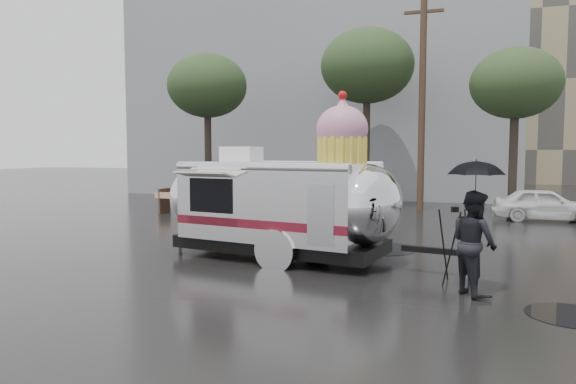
% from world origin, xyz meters
% --- Properties ---
extents(ground, '(120.00, 120.00, 0.00)m').
position_xyz_m(ground, '(0.00, 0.00, 0.00)').
color(ground, black).
rests_on(ground, ground).
extents(puddles, '(8.01, 7.00, 0.01)m').
position_xyz_m(puddles, '(1.05, 4.36, 0.01)').
color(puddles, black).
rests_on(puddles, ground).
extents(grey_building, '(22.00, 12.00, 13.00)m').
position_xyz_m(grey_building, '(-4.00, 24.00, 6.50)').
color(grey_building, slate).
rests_on(grey_building, ground).
extents(utility_pole, '(1.60, 0.28, 9.00)m').
position_xyz_m(utility_pole, '(2.50, 14.00, 4.62)').
color(utility_pole, '#473323').
rests_on(utility_pole, ground).
extents(tree_left, '(3.64, 3.64, 6.95)m').
position_xyz_m(tree_left, '(-7.00, 13.00, 5.48)').
color(tree_left, '#382D26').
rests_on(tree_left, ground).
extents(tree_mid, '(4.20, 4.20, 8.03)m').
position_xyz_m(tree_mid, '(0.00, 15.00, 6.34)').
color(tree_mid, '#382D26').
rests_on(tree_mid, ground).
extents(tree_right, '(3.36, 3.36, 6.42)m').
position_xyz_m(tree_right, '(6.00, 13.00, 5.06)').
color(tree_right, '#382D26').
rests_on(tree_right, ground).
extents(barricade_row, '(4.30, 0.80, 1.00)m').
position_xyz_m(barricade_row, '(-5.55, 9.96, 0.52)').
color(barricade_row, '#473323').
rests_on(barricade_row, ground).
extents(airstream_trailer, '(7.16, 3.19, 3.90)m').
position_xyz_m(airstream_trailer, '(0.10, 2.91, 1.37)').
color(airstream_trailer, silver).
rests_on(airstream_trailer, ground).
extents(person_right, '(0.88, 1.00, 1.83)m').
position_xyz_m(person_right, '(4.27, 0.98, 0.92)').
color(person_right, black).
rests_on(person_right, ground).
extents(umbrella_black, '(1.22, 1.22, 2.38)m').
position_xyz_m(umbrella_black, '(4.27, 0.98, 1.96)').
color(umbrella_black, black).
rests_on(umbrella_black, ground).
extents(tripod, '(0.60, 0.57, 1.48)m').
position_xyz_m(tripod, '(3.94, 1.66, 0.87)').
color(tripod, black).
rests_on(tripod, ground).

